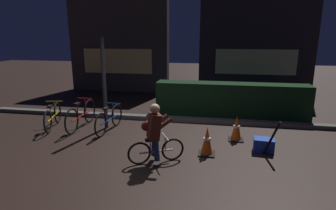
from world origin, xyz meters
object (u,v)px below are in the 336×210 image
(street_post, at_px, (104,84))
(traffic_cone_near, at_px, (207,141))
(parked_bike_left_mid, at_px, (81,115))
(closed_umbrella, at_px, (272,138))
(cyclist, at_px, (154,133))
(parked_bike_leftmost, at_px, (53,116))
(blue_crate, at_px, (264,145))
(parked_bike_center_left, at_px, (109,119))
(traffic_cone_far, at_px, (236,129))

(street_post, xyz_separation_m, traffic_cone_near, (2.87, -1.30, -0.95))
(parked_bike_left_mid, distance_m, closed_umbrella, 5.03)
(cyclist, bearing_deg, closed_umbrella, -10.16)
(parked_bike_leftmost, relative_size, blue_crate, 3.41)
(traffic_cone_near, bearing_deg, blue_crate, 17.67)
(parked_bike_center_left, bearing_deg, blue_crate, -95.11)
(blue_crate, height_order, cyclist, cyclist)
(street_post, relative_size, blue_crate, 5.73)
(street_post, height_order, parked_bike_left_mid, street_post)
(street_post, relative_size, traffic_cone_far, 4.05)
(street_post, distance_m, cyclist, 2.70)
(traffic_cone_near, height_order, traffic_cone_far, traffic_cone_near)
(parked_bike_leftmost, xyz_separation_m, blue_crate, (5.61, -0.65, -0.18))
(street_post, height_order, traffic_cone_near, street_post)
(cyclist, relative_size, closed_umbrella, 1.47)
(blue_crate, bearing_deg, traffic_cone_near, -162.33)
(traffic_cone_far, bearing_deg, street_post, 175.03)
(street_post, bearing_deg, parked_bike_left_mid, -170.93)
(parked_bike_center_left, height_order, traffic_cone_far, parked_bike_center_left)
(blue_crate, relative_size, cyclist, 0.35)
(parked_bike_center_left, bearing_deg, cyclist, -130.37)
(closed_umbrella, bearing_deg, street_post, -161.50)
(traffic_cone_near, relative_size, closed_umbrella, 0.74)
(street_post, relative_size, traffic_cone_near, 3.98)
(street_post, xyz_separation_m, parked_bike_leftmost, (-1.48, -0.25, -0.93))
(street_post, distance_m, blue_crate, 4.37)
(traffic_cone_near, xyz_separation_m, cyclist, (-1.04, -0.57, 0.32))
(traffic_cone_near, bearing_deg, traffic_cone_far, 55.48)
(parked_bike_leftmost, distance_m, closed_umbrella, 5.78)
(parked_bike_leftmost, relative_size, traffic_cone_far, 2.41)
(parked_bike_center_left, distance_m, closed_umbrella, 4.15)
(parked_bike_left_mid, distance_m, traffic_cone_far, 4.25)
(traffic_cone_far, bearing_deg, parked_bike_center_left, 178.41)
(parked_bike_left_mid, height_order, blue_crate, parked_bike_left_mid)
(parked_bike_center_left, xyz_separation_m, traffic_cone_far, (3.37, -0.09, -0.03))
(street_post, height_order, cyclist, street_post)
(closed_umbrella, bearing_deg, parked_bike_leftmost, -155.27)
(traffic_cone_near, xyz_separation_m, traffic_cone_far, (0.68, 0.99, -0.01))
(blue_crate, bearing_deg, parked_bike_center_left, 170.16)
(traffic_cone_near, distance_m, traffic_cone_far, 1.20)
(closed_umbrella, bearing_deg, parked_bike_center_left, -159.28)
(parked_bike_leftmost, height_order, traffic_cone_near, parked_bike_leftmost)
(parked_bike_leftmost, distance_m, cyclist, 3.71)
(street_post, relative_size, parked_bike_left_mid, 1.45)
(blue_crate, bearing_deg, parked_bike_leftmost, 173.36)
(parked_bike_leftmost, distance_m, traffic_cone_far, 5.04)
(traffic_cone_far, xyz_separation_m, blue_crate, (0.57, -0.59, -0.15))
(traffic_cone_near, height_order, cyclist, cyclist)
(parked_bike_leftmost, distance_m, blue_crate, 5.65)
(traffic_cone_near, distance_m, closed_umbrella, 1.37)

